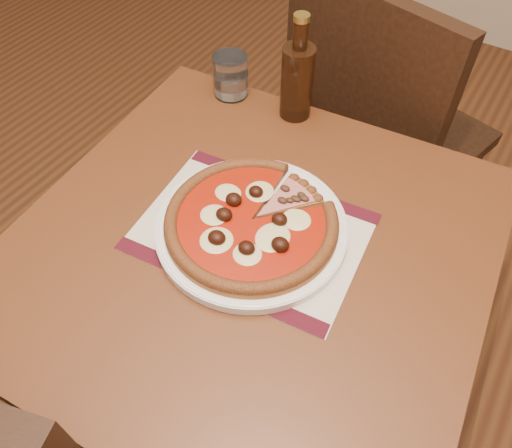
% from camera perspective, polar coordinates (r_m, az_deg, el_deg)
% --- Properties ---
extents(table, '(0.86, 0.86, 0.75)m').
position_cam_1_polar(table, '(0.95, -0.64, -5.80)').
color(table, '#5F3216').
rests_on(table, ground).
extents(chair_far, '(0.56, 0.56, 0.96)m').
position_cam_1_polar(chair_far, '(1.43, 13.61, 10.63)').
color(chair_far, black).
rests_on(chair_far, ground).
extents(placemat, '(0.41, 0.32, 0.00)m').
position_cam_1_polar(placemat, '(0.88, -0.52, -0.84)').
color(placemat, beige).
rests_on(placemat, table).
extents(plate, '(0.34, 0.34, 0.02)m').
position_cam_1_polar(plate, '(0.88, -0.53, -0.44)').
color(plate, white).
rests_on(plate, placemat).
extents(pizza, '(0.30, 0.30, 0.04)m').
position_cam_1_polar(pizza, '(0.86, -0.57, 0.38)').
color(pizza, '#965624').
rests_on(pizza, plate).
extents(ham_slice, '(0.09, 0.13, 0.02)m').
position_cam_1_polar(ham_slice, '(0.89, 4.31, 2.27)').
color(ham_slice, '#965624').
rests_on(ham_slice, plate).
extents(water_glass, '(0.10, 0.10, 0.09)m').
position_cam_1_polar(water_glass, '(1.15, -2.91, 16.57)').
color(water_glass, white).
rests_on(water_glass, table).
extents(bottle, '(0.07, 0.07, 0.23)m').
position_cam_1_polar(bottle, '(1.07, 4.73, 16.21)').
color(bottle, '#371D0D').
rests_on(bottle, table).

